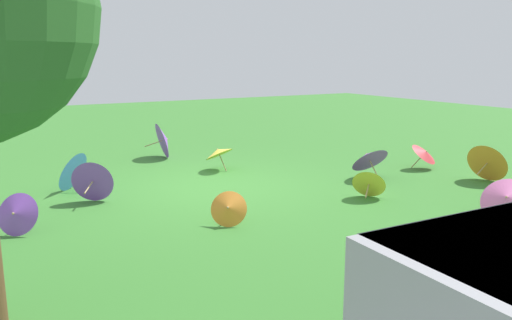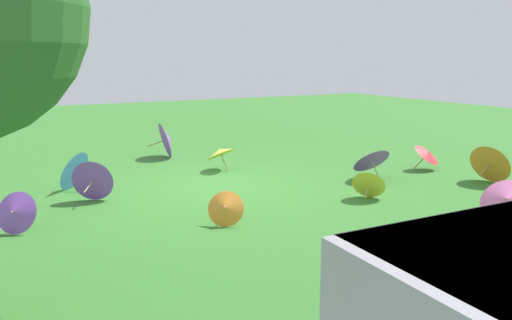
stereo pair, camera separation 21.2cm
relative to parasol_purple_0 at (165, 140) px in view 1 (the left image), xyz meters
name	(u,v)px [view 1 (the left image)]	position (x,y,z in m)	size (l,w,h in m)	color
ground	(215,187)	(0.18, 3.45, -0.47)	(40.00, 40.00, 0.00)	#387A2D
parasol_purple_0	(165,140)	(0.00, 0.00, 0.00)	(0.77, 0.98, 0.94)	tan
parasol_yellow_0	(218,152)	(-0.56, 2.06, -0.04)	(0.91, 0.91, 0.64)	tan
parasol_pink_0	(507,199)	(-2.93, 7.74, -0.10)	(0.90, 1.00, 0.74)	tan
parasol_orange_1	(489,161)	(-5.07, 5.85, -0.04)	(0.82, 0.95, 0.87)	tan
parasol_purple_1	(93,180)	(2.53, 3.27, -0.09)	(0.80, 0.76, 0.77)	tan
parasol_purple_3	(16,214)	(3.94, 4.54, -0.15)	(0.74, 0.69, 0.64)	tan
parasol_red_0	(425,153)	(-4.83, 4.34, -0.09)	(0.84, 0.81, 0.63)	tan
parasol_yellow_1	(369,182)	(-1.98, 5.59, -0.18)	(0.70, 0.74, 0.59)	tan
parasol_orange_2	(228,208)	(1.02, 5.72, -0.19)	(0.68, 0.64, 0.56)	tan
parasol_purple_4	(368,157)	(-3.05, 4.37, -0.01)	(0.85, 0.80, 0.80)	tan
parasol_blue_0	(70,171)	(2.76, 2.29, -0.07)	(0.90, 0.91, 0.81)	tan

